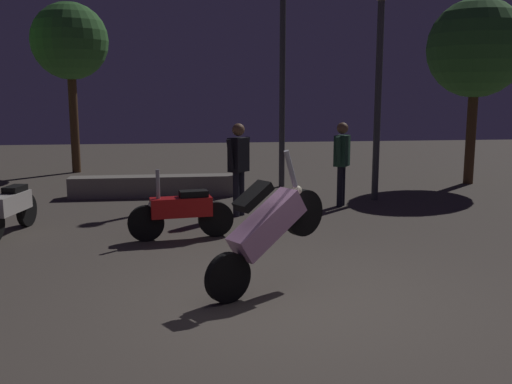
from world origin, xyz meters
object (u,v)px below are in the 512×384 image
object	(u,v)px
motorcycle_white_parked_right	(10,207)
person_rider_beside	(342,157)
streetlamp_far	(379,63)
motorcycle_pink_foreground	(267,229)
streetlamp_near	(283,36)
person_bystander_far	(239,161)
motorcycle_red_parked_left	(182,211)

from	to	relation	value
motorcycle_white_parked_right	person_rider_beside	xyz separation A→B (m)	(5.94, 1.57, 0.57)
streetlamp_far	motorcycle_white_parked_right	bearing A→B (deg)	-162.52
motorcycle_pink_foreground	person_rider_beside	xyz separation A→B (m)	(2.22, 4.83, 0.26)
person_rider_beside	streetlamp_near	distance (m)	3.71
motorcycle_white_parked_right	streetlamp_far	size ratio (longest dim) A/B	0.37
motorcycle_pink_foreground	person_bystander_far	size ratio (longest dim) A/B	0.95
streetlamp_far	person_rider_beside	bearing A→B (deg)	-147.00
person_rider_beside	motorcycle_red_parked_left	bearing A→B (deg)	67.06
motorcycle_red_parked_left	streetlamp_far	bearing A→B (deg)	-153.88
motorcycle_pink_foreground	streetlamp_far	xyz separation A→B (m)	(3.12, 5.41, 2.12)
motorcycle_red_parked_left	motorcycle_white_parked_right	world-z (taller)	same
motorcycle_pink_foreground	person_bystander_far	distance (m)	4.18
motorcycle_white_parked_right	person_bystander_far	world-z (taller)	person_bystander_far
motorcycle_pink_foreground	person_bystander_far	bearing A→B (deg)	58.05
motorcycle_red_parked_left	person_rider_beside	bearing A→B (deg)	-153.44
streetlamp_near	streetlamp_far	bearing A→B (deg)	-49.76
person_rider_beside	person_bystander_far	world-z (taller)	person_bystander_far
person_rider_beside	streetlamp_far	world-z (taller)	streetlamp_far
person_rider_beside	streetlamp_near	world-z (taller)	streetlamp_near
motorcycle_pink_foreground	person_rider_beside	world-z (taller)	person_rider_beside
motorcycle_pink_foreground	person_rider_beside	size ratio (longest dim) A/B	0.97
streetlamp_near	person_rider_beside	bearing A→B (deg)	-73.35
motorcycle_red_parked_left	streetlamp_near	bearing A→B (deg)	-125.16
person_bystander_far	streetlamp_near	size ratio (longest dim) A/B	0.30
motorcycle_pink_foreground	motorcycle_red_parked_left	xyz separation A→B (m)	(-0.97, 2.60, -0.31)
motorcycle_pink_foreground	motorcycle_red_parked_left	distance (m)	2.79
motorcycle_red_parked_left	streetlamp_far	distance (m)	5.53
person_bystander_far	streetlamp_far	world-z (taller)	streetlamp_far
motorcycle_white_parked_right	motorcycle_pink_foreground	bearing A→B (deg)	60.91
motorcycle_pink_foreground	motorcycle_white_parked_right	world-z (taller)	motorcycle_pink_foreground
motorcycle_pink_foreground	motorcycle_white_parked_right	xyz separation A→B (m)	(-3.72, 3.26, -0.31)
motorcycle_white_parked_right	person_rider_beside	distance (m)	6.16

